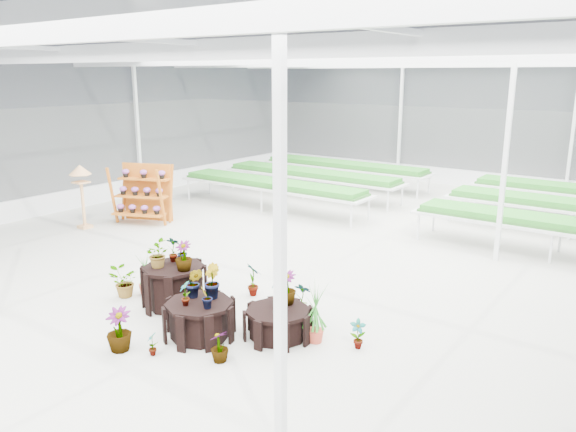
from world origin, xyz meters
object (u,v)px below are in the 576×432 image
Objects in this scene: plinth_low at (278,323)px; shelf_rack at (142,194)px; plinth_mid at (200,320)px; bird_table at (82,197)px; plinth_tall at (174,286)px.

shelf_rack reaches higher than plinth_low.
shelf_rack reaches higher than plinth_mid.
shelf_rack is at bearing 154.67° from plinth_low.
plinth_mid is 0.64× the size of bird_table.
plinth_low is at bearing 2.60° from plinth_tall.
plinth_tall is at bearing -177.40° from plinth_low.
plinth_low is 0.65× the size of shelf_rack.
shelf_rack reaches higher than plinth_tall.
plinth_low is (2.20, 0.10, -0.14)m from plinth_tall.
plinth_tall is at bearing -27.08° from bird_table.
plinth_mid is 1.05× the size of plinth_low.
plinth_tall is at bearing -57.74° from shelf_rack.
plinth_tall is 1.01× the size of plinth_mid.
shelf_rack is (-4.98, 3.50, 0.43)m from plinth_tall.
shelf_rack is at bearing 144.91° from plinth_tall.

